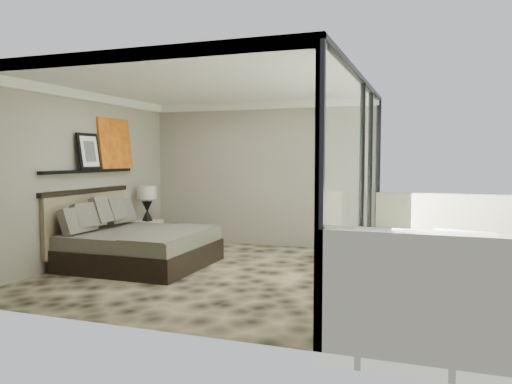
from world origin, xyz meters
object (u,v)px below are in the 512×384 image
(table_lamp, at_px, (147,198))
(lounger, at_px, (451,274))
(bed, at_px, (136,244))
(nightstand, at_px, (146,235))

(table_lamp, height_order, lounger, table_lamp)
(bed, height_order, table_lamp, table_lamp)
(nightstand, distance_m, table_lamp, 0.70)
(bed, distance_m, table_lamp, 1.71)
(bed, height_order, lounger, bed)
(bed, distance_m, nightstand, 1.61)
(bed, xyz_separation_m, table_lamp, (-0.68, 1.45, 0.60))
(bed, xyz_separation_m, nightstand, (-0.71, 1.44, -0.09))
(nightstand, xyz_separation_m, lounger, (5.43, -1.34, -0.03))
(nightstand, height_order, table_lamp, table_lamp)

